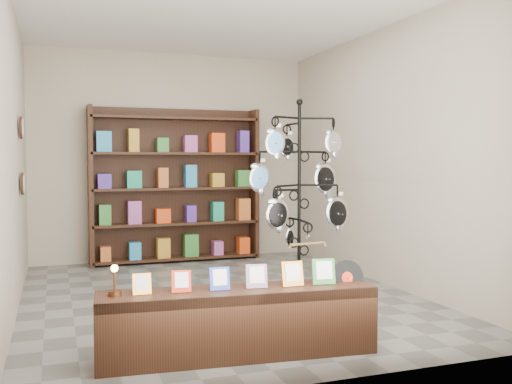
# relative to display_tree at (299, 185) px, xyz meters

# --- Properties ---
(ground) EXTENTS (5.00, 5.00, 0.00)m
(ground) POSITION_rel_display_tree_xyz_m (-0.70, 0.49, -1.20)
(ground) COLOR slate
(ground) RESTS_ON ground
(room_envelope) EXTENTS (5.00, 5.00, 5.00)m
(room_envelope) POSITION_rel_display_tree_xyz_m (-0.70, 0.49, 0.65)
(room_envelope) COLOR #B5A792
(room_envelope) RESTS_ON ground
(display_tree) EXTENTS (1.06, 0.91, 2.07)m
(display_tree) POSITION_rel_display_tree_xyz_m (0.00, 0.00, 0.00)
(display_tree) COLOR black
(display_tree) RESTS_ON ground
(front_shelf) EXTENTS (2.08, 0.61, 0.72)m
(front_shelf) POSITION_rel_display_tree_xyz_m (-1.08, -1.34, -0.94)
(front_shelf) COLOR black
(front_shelf) RESTS_ON ground
(back_shelving) EXTENTS (2.42, 0.36, 2.20)m
(back_shelving) POSITION_rel_display_tree_xyz_m (-0.70, 2.79, -0.17)
(back_shelving) COLOR black
(back_shelving) RESTS_ON ground
(wall_clocks) EXTENTS (0.03, 0.24, 0.84)m
(wall_clocks) POSITION_rel_display_tree_xyz_m (-2.67, 1.29, 0.30)
(wall_clocks) COLOR black
(wall_clocks) RESTS_ON ground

